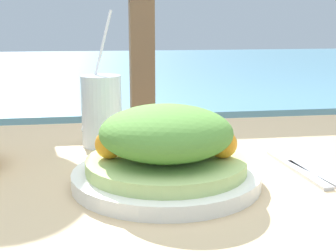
% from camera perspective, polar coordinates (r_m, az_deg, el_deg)
% --- Properties ---
extents(patio_table, '(1.04, 0.76, 0.72)m').
position_cam_1_polar(patio_table, '(0.74, 2.91, -13.64)').
color(patio_table, tan).
rests_on(patio_table, ground_plane).
extents(railing_fence, '(2.80, 0.08, 1.13)m').
position_cam_1_polar(railing_fence, '(1.40, -3.20, 8.36)').
color(railing_fence, brown).
rests_on(railing_fence, ground_plane).
extents(sea_backdrop, '(12.00, 4.00, 0.57)m').
position_cam_1_polar(sea_backdrop, '(3.94, -6.76, 3.08)').
color(sea_backdrop, '#568EA8').
rests_on(sea_backdrop, ground_plane).
extents(salad_plate, '(0.26, 0.26, 0.11)m').
position_cam_1_polar(salad_plate, '(0.64, -0.22, -3.10)').
color(salad_plate, white).
rests_on(salad_plate, patio_table).
extents(drink_glass, '(0.07, 0.07, 0.24)m').
position_cam_1_polar(drink_glass, '(0.85, -8.10, 1.86)').
color(drink_glass, silver).
rests_on(drink_glass, patio_table).
extents(fork, '(0.03, 0.18, 0.00)m').
position_cam_1_polar(fork, '(0.74, 15.44, -5.04)').
color(fork, silver).
rests_on(fork, patio_table).
extents(knife, '(0.04, 0.18, 0.00)m').
position_cam_1_polar(knife, '(0.71, 18.77, -6.18)').
color(knife, silver).
rests_on(knife, patio_table).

